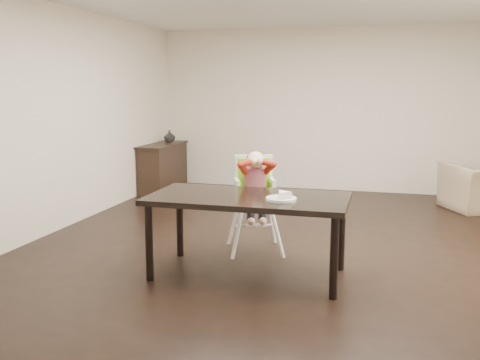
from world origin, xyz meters
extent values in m
plane|color=black|center=(0.00, 0.00, 0.00)|extent=(7.00, 7.00, 0.00)
cube|color=beige|center=(0.00, 3.50, 1.35)|extent=(6.00, 0.02, 2.70)
cube|color=beige|center=(0.00, -3.50, 1.35)|extent=(6.00, 0.02, 2.70)
cube|color=beige|center=(-3.00, 0.00, 1.35)|extent=(0.02, 7.00, 2.70)
cube|color=black|center=(-0.37, -0.93, 0.72)|extent=(1.80, 0.90, 0.05)
cylinder|color=black|center=(-1.19, -1.30, 0.35)|extent=(0.07, 0.07, 0.70)
cylinder|color=black|center=(0.45, -1.30, 0.35)|extent=(0.07, 0.07, 0.70)
cylinder|color=black|center=(-1.19, -0.56, 0.35)|extent=(0.07, 0.07, 0.70)
cylinder|color=black|center=(0.45, -0.56, 0.35)|extent=(0.07, 0.07, 0.70)
cylinder|color=white|center=(-0.60, -0.45, 0.28)|extent=(0.05, 0.05, 0.57)
cylinder|color=white|center=(-0.22, -0.30, 0.28)|extent=(0.05, 0.05, 0.57)
cylinder|color=white|center=(-0.74, -0.07, 0.28)|extent=(0.05, 0.05, 0.57)
cylinder|color=white|center=(-0.37, 0.08, 0.28)|extent=(0.05, 0.05, 0.57)
cube|color=white|center=(-0.48, -0.18, 0.57)|extent=(0.51, 0.48, 0.05)
cube|color=#84D71B|center=(-0.48, -0.18, 0.60)|extent=(0.41, 0.40, 0.03)
cube|color=white|center=(-0.54, -0.04, 0.80)|extent=(0.40, 0.19, 0.42)
cube|color=#84D71B|center=(-0.53, -0.07, 0.79)|extent=(0.33, 0.14, 0.38)
cube|color=black|center=(-0.56, -0.16, 0.79)|extent=(0.09, 0.18, 0.02)
cube|color=black|center=(-0.44, -0.11, 0.79)|extent=(0.09, 0.18, 0.02)
cylinder|color=#AE1326|center=(-0.48, -0.18, 0.75)|extent=(0.30, 0.30, 0.27)
sphere|color=beige|center=(-0.48, -0.20, 0.98)|extent=(0.23, 0.23, 0.18)
ellipsoid|color=brown|center=(-0.49, -0.18, 1.00)|extent=(0.24, 0.23, 0.14)
sphere|color=beige|center=(-0.48, -0.31, 0.98)|extent=(0.10, 0.10, 0.08)
sphere|color=beige|center=(-0.41, -0.28, 0.98)|extent=(0.10, 0.10, 0.08)
cylinder|color=white|center=(-0.04, -1.04, 0.76)|extent=(0.33, 0.33, 0.02)
torus|color=white|center=(-0.04, -1.04, 0.77)|extent=(0.33, 0.33, 0.01)
cube|color=black|center=(-2.78, 2.70, 0.38)|extent=(0.40, 1.20, 0.76)
cube|color=black|center=(-2.78, 2.70, 0.78)|extent=(0.44, 1.26, 0.03)
imported|color=#99999E|center=(-2.78, 3.01, 0.89)|extent=(0.26, 0.26, 0.19)
camera|label=1|loc=(0.81, -5.54, 1.72)|focal=40.00mm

